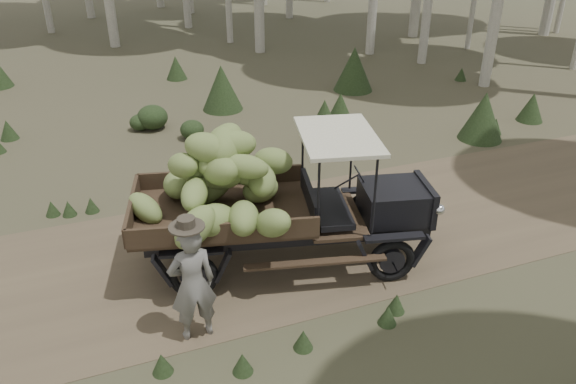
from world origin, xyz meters
name	(u,v)px	position (x,y,z in m)	size (l,w,h in m)	color
ground	(233,254)	(0.00, 0.00, 0.00)	(120.00, 120.00, 0.00)	#473D2B
dirt_track	(233,253)	(0.00, 0.00, 0.00)	(70.00, 4.00, 0.01)	brown
banana_truck	(250,187)	(0.22, -0.39, 1.41)	(5.00, 2.70, 2.48)	black
farmer	(192,283)	(-1.01, -1.72, 0.88)	(0.65, 0.48, 1.86)	#63605A
undergrowth	(220,296)	(-0.64, -1.68, 0.53)	(22.73, 23.80, 1.35)	#233319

